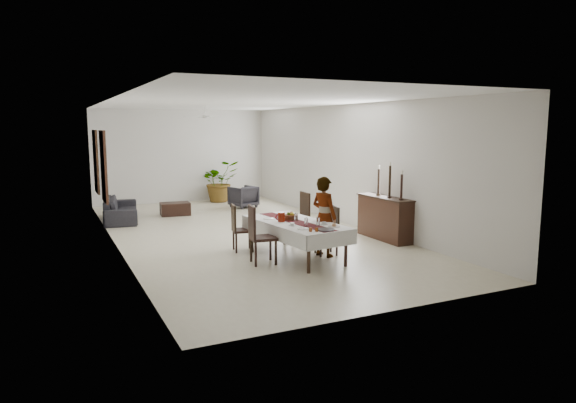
{
  "coord_description": "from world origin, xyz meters",
  "views": [
    {
      "loc": [
        -4.33,
        -11.71,
        2.62
      ],
      "look_at": [
        0.27,
        -2.04,
        1.05
      ],
      "focal_mm": 32.0,
      "sensor_mm": 36.0,
      "label": 1
    }
  ],
  "objects": [
    {
      "name": "fan_rod",
      "position": [
        0.0,
        3.0,
        3.1
      ],
      "size": [
        0.04,
        0.04,
        0.2
      ],
      "primitive_type": "cylinder",
      "color": "white",
      "rests_on": "ceiling"
    },
    {
      "name": "chair_left_near_leg_bl",
      "position": [
        -0.4,
        -2.65,
        0.24
      ],
      "size": [
        0.05,
        0.05,
        0.47
      ],
      "primitive_type": "cylinder",
      "rotation": [
        0.0,
        0.0,
        -0.15
      ],
      "color": "black",
      "rests_on": "floor"
    },
    {
      "name": "sideboard_top",
      "position": [
        2.78,
        -2.03,
        0.99
      ],
      "size": [
        0.47,
        1.68,
        0.03
      ],
      "primitive_type": "cube",
      "color": "black",
      "rests_on": "sideboard_body"
    },
    {
      "name": "chair_right_far_leg_fl",
      "position": [
        1.02,
        -1.51,
        0.23
      ],
      "size": [
        0.05,
        0.05,
        0.47
      ],
      "primitive_type": "cylinder",
      "rotation": [
        0.0,
        0.0,
        -0.02
      ],
      "color": "black",
      "rests_on": "floor"
    },
    {
      "name": "chair_left_near_leg_fr",
      "position": [
        -0.85,
        -2.98,
        0.24
      ],
      "size": [
        0.05,
        0.05,
        0.47
      ],
      "primitive_type": "cylinder",
      "rotation": [
        0.0,
        0.0,
        -0.15
      ],
      "color": "black",
      "rests_on": "floor"
    },
    {
      "name": "chair_left_near_leg_fl",
      "position": [
        -0.79,
        -2.59,
        0.24
      ],
      "size": [
        0.05,
        0.05,
        0.47
      ],
      "primitive_type": "cylinder",
      "rotation": [
        0.0,
        0.0,
        -0.15
      ],
      "color": "black",
      "rests_on": "floor"
    },
    {
      "name": "candlestick_mid_candle",
      "position": [
        2.78,
        -2.19,
        1.78
      ],
      "size": [
        0.04,
        0.04,
        0.09
      ],
      "primitive_type": "cylinder",
      "color": "silver",
      "rests_on": "candlestick_mid_shaft"
    },
    {
      "name": "fruit_basket",
      "position": [
        0.16,
        -2.4,
        0.78
      ],
      "size": [
        0.29,
        0.29,
        0.1
      ],
      "primitive_type": "cylinder",
      "color": "brown",
      "rests_on": "tablecloth_top"
    },
    {
      "name": "plate_near_left",
      "position": [
        -0.06,
        -3.4,
        0.74
      ],
      "size": [
        0.23,
        0.23,
        0.01
      ],
      "primitive_type": "cylinder",
      "color": "white",
      "rests_on": "tablecloth_top"
    },
    {
      "name": "sideboard_body",
      "position": [
        2.78,
        -2.03,
        0.49
      ],
      "size": [
        0.43,
        1.62,
        0.97
      ],
      "primitive_type": "cube",
      "color": "black",
      "rests_on": "floor"
    },
    {
      "name": "chair_left_far_seat",
      "position": [
        -0.62,
        -1.69,
        0.44
      ],
      "size": [
        0.49,
        0.49,
        0.05
      ],
      "primitive_type": "cube",
      "rotation": [
        0.0,
        0.0,
        -1.75
      ],
      "color": "black",
      "rests_on": "chair_left_far_leg_fl"
    },
    {
      "name": "mirror_glass_far",
      "position": [
        -2.92,
        4.3,
        1.6
      ],
      "size": [
        0.01,
        0.9,
        1.7
      ],
      "primitive_type": "cube",
      "color": "white",
      "rests_on": "mirror_frame_far"
    },
    {
      "name": "tablecloth_drape_right",
      "position": [
        0.7,
        -2.58,
        0.59
      ],
      "size": [
        0.3,
        2.46,
        0.29
      ],
      "primitive_type": "cube",
      "rotation": [
        0.0,
        0.0,
        0.12
      ],
      "color": "silver",
      "rests_on": "dining_table_top"
    },
    {
      "name": "chair_right_far_leg_br",
      "position": [
        0.64,
        -1.12,
        0.23
      ],
      "size": [
        0.05,
        0.05,
        0.47
      ],
      "primitive_type": "cylinder",
      "rotation": [
        0.0,
        0.0,
        -0.02
      ],
      "color": "black",
      "rests_on": "floor"
    },
    {
      "name": "chair_left_far_leg_br",
      "position": [
        -0.48,
        -1.89,
        0.21
      ],
      "size": [
        0.05,
        0.05,
        0.42
      ],
      "primitive_type": "cylinder",
      "rotation": [
        0.0,
        0.0,
        -0.17
      ],
      "color": "black",
      "rests_on": "floor"
    },
    {
      "name": "chair_right_near_leg_fl",
      "position": [
        0.96,
        -2.92,
        0.21
      ],
      "size": [
        0.05,
        0.05,
        0.42
      ],
      "primitive_type": "cylinder",
      "rotation": [
        0.0,
        0.0,
        -0.17
      ],
      "color": "black",
      "rests_on": "floor"
    },
    {
      "name": "chair_right_far_seat",
      "position": [
        0.83,
        -1.32,
        0.5
      ],
      "size": [
        0.48,
        0.48,
        0.05
      ],
      "primitive_type": "cube",
      "rotation": [
        0.0,
        0.0,
        1.55
      ],
      "color": "black",
      "rests_on": "chair_right_far_leg_fl"
    },
    {
      "name": "table_leg_bl",
      "position": [
        -0.4,
        -1.61,
        0.34
      ],
      "size": [
        0.07,
        0.07,
        0.67
      ],
      "primitive_type": "cylinder",
      "rotation": [
        0.0,
        0.0,
        0.12
      ],
      "color": "black",
      "rests_on": "floor"
    },
    {
      "name": "saucer_right",
      "position": [
        0.5,
        -3.19,
        0.74
      ],
      "size": [
        0.14,
        0.14,
        0.01
      ],
      "primitive_type": "cylinder",
      "color": "white",
      "rests_on": "tablecloth_top"
    },
    {
      "name": "saucer_left",
      "position": [
        -0.1,
        -3.01,
        0.74
      ],
      "size": [
        0.14,
        0.14,
        0.01
      ],
      "primitive_type": "cylinder",
      "color": "silver",
      "rests_on": "tablecloth_top"
    },
    {
      "name": "potted_plant",
      "position": [
        1.18,
        5.45,
        0.72
      ],
      "size": [
        1.44,
        1.29,
        1.44
      ],
      "primitive_type": "imported",
      "rotation": [
        0.0,
        0.0,
        0.13
      ],
      "color": "#295622",
      "rests_on": "floor"
    },
    {
      "name": "chair_right_near_seat",
      "position": [
        0.82,
        -2.72,
        0.44
      ],
      "size": [
        0.49,
        0.49,
        0.05
      ],
      "primitive_type": "cube",
      "rotation": [
        0.0,
        0.0,
        1.4
      ],
      "color": "black",
      "rests_on": "chair_right_near_leg_fl"
    },
    {
      "name": "tablecloth_drape_left",
      "position": [
        -0.41,
        -2.71,
        0.59
      ],
      "size": [
        0.3,
        2.46,
        0.29
      ],
      "primitive_type": "cube",
      "rotation": [
        0.0,
        0.0,
        0.12
      ],
      "color": "white",
      "rests_on": "dining_table_top"
    },
    {
      "name": "ceiling",
      "position": [
        0.0,
        0.0,
        3.2
      ],
      "size": [
        6.0,
        12.0,
        0.02
      ],
      "primitive_type": "cube",
      "color": "white",
      "rests_on": "wall_back"
    },
    {
      "name": "armchair",
      "position": [
        1.48,
        3.9,
        0.35
      ],
      "size": [
        0.95,
        0.96,
        0.7
      ],
      "primitive_type": "imported",
      "rotation": [
        0.0,
        0.0,
        3.44
      ],
      "color": "#2B282D",
      "rests_on": "floor"
    },
    {
      "name": "wine_glass_far",
      "position": [
        0.19,
        -2.59,
        0.81
      ],
      "size": [
        0.07,
        0.07,
        0.16
      ],
      "primitive_type": "cylinder",
      "color": "white",
      "rests_on": "tablecloth_top"
    },
    {
      "name": "wall_left",
      "position": [
        -3.0,
        0.0,
        1.6
      ],
      "size": [
        0.02,
        12.0,
        3.2
      ],
      "primitive_type": "cube",
      "color": "silver",
      "rests_on": "floor"
    },
    {
      "name": "chair_left_far_leg_bl",
      "position": [
        -0.42,
        -1.55,
        0.21
      ],
      "size": [
        0.05,
        0.05,
        0.42
      ],
      "primitive_type": "cylinder",
      "rotation": [
        0.0,
        0.0,
        -0.17
      ],
      "color": "black",
      "rests_on": "floor"
    },
    {
      "name": "fan_blade_w",
      "position": [
        -0.35,
        3.0,
        2.9
      ],
      "size": [
        0.55,
        0.1,
        0.01
      ],
      "primitive_type": "cube",
      "color": "silver",
      "rests_on": "fan_hub"
    },
    {
      "name": "plate_near_right",
      "position": [
        0.56,
        -3.47,
        0.74
      ],
      "size": [
        0.23,
        0.23,
        0.01
      ],
      "primitive_type": "cylinder",
      "color": "silver",
      "rests_on": "tablecloth_top"
    },
    {
      "name": "candlestick_near_base",
      "position": [
        2.78,
        -2.62,
        1.02
      ],
      "size": [
        0.11,
        0.11,
        0.03
      ],
      "primitive_type": "cylinder",
      "color": "black",
      "rests_on": "sideboard_top"
    },
    {
      "name": "chair_left_far_back",
      "position": [
        -0.81,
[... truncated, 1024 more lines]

